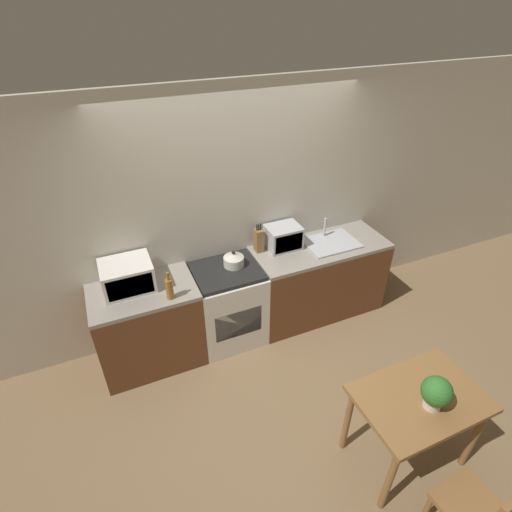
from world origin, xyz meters
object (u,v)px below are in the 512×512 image
Objects in this scene: stove_range at (228,304)px; kettle at (234,259)px; bottle at (169,288)px; toaster_oven at (283,237)px; microwave at (127,276)px; dining_table at (418,406)px.

kettle is (0.09, 0.04, 0.52)m from stove_range.
stove_range is at bearing -155.89° from kettle.
toaster_oven is at bearing 15.19° from bottle.
microwave is at bearing 176.84° from kettle.
dining_table is (1.43, -1.65, -0.36)m from bottle.
bottle is (-0.61, -0.21, 0.56)m from stove_range.
microwave is at bearing 131.73° from dining_table.
stove_range is 3.20× the size of bottle.
bottle reaches higher than kettle.
kettle is at bearing 110.91° from dining_table.
stove_range reaches higher than dining_table.
kettle is 0.73× the size of bottle.
toaster_oven is at bearing 9.95° from kettle.
stove_range is 4.38× the size of kettle.
stove_range is at bearing -168.02° from toaster_oven.
microwave reaches higher than kettle.
microwave is 1.28× the size of toaster_oven.
stove_range is 2.52× the size of toaster_oven.
toaster_oven is at bearing 11.98° from stove_range.
kettle is 0.45× the size of microwave.
microwave reaches higher than stove_range.
toaster_oven is (0.61, 0.11, 0.05)m from kettle.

